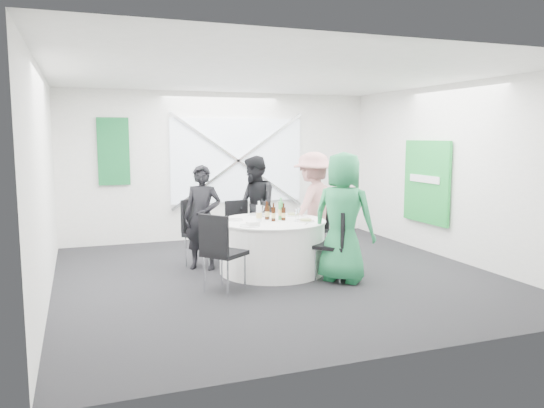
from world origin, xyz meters
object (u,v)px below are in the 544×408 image
object	(u,v)px
chair_back	(240,225)
person_woman_green	(343,217)
clear_water_bottle	(259,214)
chair_back_left	(197,226)
person_man_back_left	(202,217)
chair_back_right	(315,225)
chair_front_right	(339,240)
person_woman_pink	(313,206)
banquet_table	(272,246)
green_water_bottle	(281,211)
person_man_back	(255,206)
chair_front_left	(220,247)

from	to	relation	value
chair_back	person_woman_green	xyz separation A→B (m)	(0.91, -1.82, 0.34)
person_woman_green	clear_water_bottle	distance (m)	1.21
chair_back_left	person_woman_green	world-z (taller)	person_woman_green
chair_back	person_man_back_left	xyz separation A→B (m)	(-0.72, -0.49, 0.23)
chair_back_right	person_woman_green	distance (m)	1.52
chair_front_right	person_woman_pink	distance (m)	1.36
chair_front_right	person_man_back_left	distance (m)	2.06
banquet_table	green_water_bottle	bearing A→B (deg)	14.01
banquet_table	green_water_bottle	xyz separation A→B (m)	(0.15, 0.04, 0.51)
chair_back	person_man_back	bearing A→B (deg)	-4.18
chair_back_left	person_man_back	size ratio (longest dim) A/B	0.62
chair_back	person_man_back	world-z (taller)	person_man_back
chair_back	person_woman_pink	size ratio (longest dim) A/B	0.54
banquet_table	person_woman_pink	distance (m)	1.16
chair_front_right	person_man_back_left	world-z (taller)	person_man_back_left
chair_back	chair_back_right	distance (m)	1.22
chair_back_left	chair_front_left	xyz separation A→B (m)	(-0.03, -1.52, -0.01)
person_woman_green	person_man_back	bearing A→B (deg)	-22.63
person_man_back_left	chair_back_left	bearing A→B (deg)	129.29
person_man_back	chair_front_left	bearing A→B (deg)	-26.04
chair_back	clear_water_bottle	size ratio (longest dim) A/B	3.13
chair_back	chair_front_left	distance (m)	1.95
chair_front_left	green_water_bottle	xyz separation A→B (m)	(1.13, 0.80, 0.29)
person_man_back_left	chair_back	bearing A→B (deg)	63.90
person_man_back	person_woman_green	distance (m)	1.96
person_man_back	person_man_back_left	bearing A→B (deg)	-57.86
person_man_back	chair_back_right	bearing A→B (deg)	71.04
chair_back	green_water_bottle	world-z (taller)	green_water_bottle
chair_back	chair_front_left	bearing A→B (deg)	-124.41
chair_back_right	chair_front_right	xyz separation A→B (m)	(-0.29, -1.41, 0.03)
banquet_table	chair_back_right	distance (m)	1.19
chair_front_left	banquet_table	bearing A→B (deg)	-90.00
person_man_back_left	person_woman_pink	world-z (taller)	person_woman_pink
banquet_table	clear_water_bottle	distance (m)	0.54
chair_front_right	chair_front_left	bearing A→B (deg)	-42.09
chair_back_left	green_water_bottle	world-z (taller)	green_water_bottle
clear_water_bottle	person_woman_pink	bearing A→B (deg)	28.27
person_man_back	clear_water_bottle	size ratio (longest dim) A/B	5.57
banquet_table	chair_back_right	world-z (taller)	chair_back_right
chair_back	chair_back_left	world-z (taller)	chair_back_left
chair_back	chair_back_left	bearing A→B (deg)	-172.05
banquet_table	chair_front_left	size ratio (longest dim) A/B	1.54
clear_water_bottle	person_man_back	bearing A→B (deg)	74.91
chair_front_right	person_man_back	world-z (taller)	person_man_back
person_man_back_left	clear_water_bottle	xyz separation A→B (m)	(0.69, -0.57, 0.10)
chair_back_left	person_man_back_left	world-z (taller)	person_man_back_left
person_woman_pink	chair_front_left	bearing A→B (deg)	3.66
chair_back	banquet_table	bearing A→B (deg)	-90.00
person_man_back_left	person_man_back	world-z (taller)	person_man_back
chair_back	person_man_back_left	distance (m)	0.90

